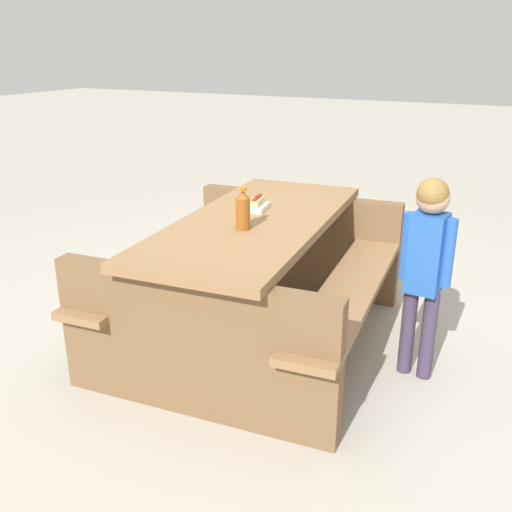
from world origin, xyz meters
The scene contains 5 objects.
ground_plane centered at (0.00, 0.00, 0.00)m, with size 30.00×30.00×0.00m, color #ADA599.
picnic_table centered at (0.00, 0.00, 0.44)m, with size 1.90×1.53×0.75m.
soda_bottle centered at (-0.21, -0.03, 0.85)m, with size 0.08×0.08×0.23m.
hotdog_tray centered at (0.16, 0.07, 0.78)m, with size 0.19×0.14×0.08m.
child_in_coat centered at (0.02, -0.93, 0.68)m, with size 0.17×0.26×1.07m.
Camera 1 is at (-2.71, -1.34, 1.66)m, focal length 39.89 mm.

